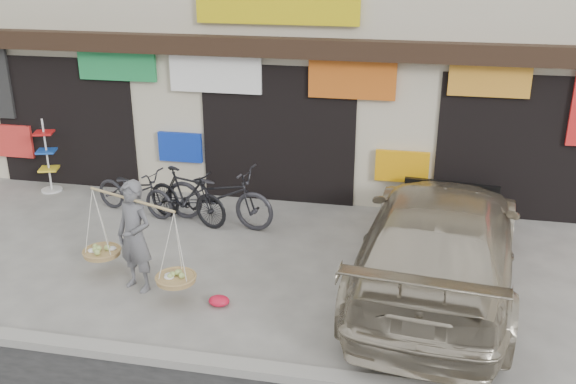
% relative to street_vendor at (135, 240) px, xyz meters
% --- Properties ---
extents(ground, '(70.00, 70.00, 0.00)m').
position_rel_street_vendor_xyz_m(ground, '(1.30, 0.36, -0.79)').
color(ground, gray).
rests_on(ground, ground).
extents(kerb, '(70.00, 0.25, 0.12)m').
position_rel_street_vendor_xyz_m(kerb, '(1.30, -1.64, -0.73)').
color(kerb, gray).
rests_on(kerb, ground).
extents(shophouse_block, '(14.00, 6.32, 7.00)m').
position_rel_street_vendor_xyz_m(shophouse_block, '(1.30, 6.78, 2.66)').
color(shophouse_block, beige).
rests_on(shophouse_block, ground).
extents(street_vendor, '(1.98, 1.11, 1.70)m').
position_rel_street_vendor_xyz_m(street_vendor, '(0.00, 0.00, 0.00)').
color(street_vendor, slate).
rests_on(street_vendor, ground).
extents(bike_0, '(1.84, 1.05, 0.92)m').
position_rel_street_vendor_xyz_m(bike_0, '(-1.22, 2.64, -0.33)').
color(bike_0, '#242429').
rests_on(bike_0, ground).
extents(bike_1, '(1.80, 1.03, 1.04)m').
position_rel_street_vendor_xyz_m(bike_1, '(-0.10, 2.42, -0.27)').
color(bike_1, black).
rests_on(bike_1, ground).
extents(bike_2, '(2.26, 1.12, 1.13)m').
position_rel_street_vendor_xyz_m(bike_2, '(0.49, 2.49, -0.22)').
color(bike_2, '#2A292E').
rests_on(bike_2, ground).
extents(suv, '(2.75, 5.61, 1.57)m').
position_rel_street_vendor_xyz_m(suv, '(4.35, 0.91, -0.00)').
color(suv, '#B3A790').
rests_on(suv, ground).
extents(display_rack, '(0.46, 0.46, 1.54)m').
position_rel_street_vendor_xyz_m(display_rack, '(-3.44, 3.38, -0.17)').
color(display_rack, silver).
rests_on(display_rack, ground).
extents(red_bag, '(0.31, 0.25, 0.14)m').
position_rel_street_vendor_xyz_m(red_bag, '(1.32, -0.23, -0.72)').
color(red_bag, red).
rests_on(red_bag, ground).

